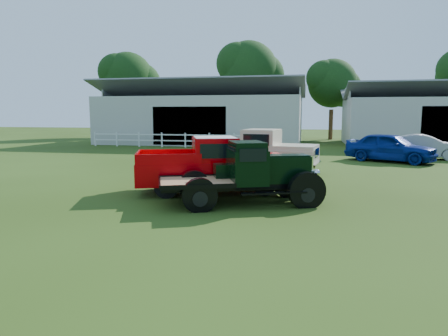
% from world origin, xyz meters
% --- Properties ---
extents(ground, '(120.00, 120.00, 0.00)m').
position_xyz_m(ground, '(0.00, 0.00, 0.00)').
color(ground, '#21330A').
extents(shed_left, '(18.80, 10.20, 5.60)m').
position_xyz_m(shed_left, '(-7.00, 26.00, 2.80)').
color(shed_left, '#AFAFA8').
rests_on(shed_left, ground).
extents(shed_right, '(16.80, 9.20, 5.20)m').
position_xyz_m(shed_right, '(14.00, 27.00, 2.60)').
color(shed_right, '#AFAFA8').
rests_on(shed_right, ground).
extents(fence_rail, '(14.20, 0.16, 1.20)m').
position_xyz_m(fence_rail, '(-8.00, 20.00, 0.60)').
color(fence_rail, white).
rests_on(fence_rail, ground).
extents(tree_a, '(6.30, 6.30, 10.50)m').
position_xyz_m(tree_a, '(-18.00, 33.00, 5.25)').
color(tree_a, black).
rests_on(tree_a, ground).
extents(tree_b, '(6.90, 6.90, 11.50)m').
position_xyz_m(tree_b, '(-4.00, 34.00, 5.75)').
color(tree_b, black).
rests_on(tree_b, ground).
extents(tree_c, '(5.40, 5.40, 9.00)m').
position_xyz_m(tree_c, '(5.00, 33.00, 4.50)').
color(tree_c, black).
rests_on(tree_c, ground).
extents(vintage_flatbed, '(5.17, 3.55, 1.90)m').
position_xyz_m(vintage_flatbed, '(0.88, 0.92, 0.95)').
color(vintage_flatbed, black).
rests_on(vintage_flatbed, ground).
extents(red_pickup, '(5.74, 3.75, 1.96)m').
position_xyz_m(red_pickup, '(-0.53, 2.55, 0.98)').
color(red_pickup, '#BF0005').
rests_on(red_pickup, ground).
extents(white_pickup, '(5.66, 2.92, 1.98)m').
position_xyz_m(white_pickup, '(0.55, 7.34, 0.99)').
color(white_pickup, beige).
rests_on(white_pickup, ground).
extents(misc_car_blue, '(5.22, 4.06, 1.66)m').
position_xyz_m(misc_car_blue, '(7.32, 13.22, 0.83)').
color(misc_car_blue, navy).
rests_on(misc_car_blue, ground).
extents(misc_car_grey, '(4.69, 2.53, 1.47)m').
position_xyz_m(misc_car_grey, '(9.65, 15.27, 0.73)').
color(misc_car_grey, gray).
rests_on(misc_car_grey, ground).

